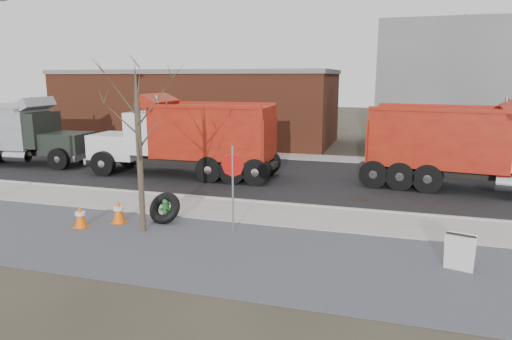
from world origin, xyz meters
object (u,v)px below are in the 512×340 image
(fire_hydrant, at_px, (166,210))
(dump_truck_red_a, at_px, (471,144))
(stop_sign, at_px, (233,174))
(dump_truck_grey, at_px, (13,131))
(truck_tire, at_px, (165,208))
(sandwich_board, at_px, (460,252))
(dump_truck_red_b, at_px, (189,135))

(fire_hydrant, bearing_deg, dump_truck_red_a, 19.23)
(stop_sign, xyz_separation_m, dump_truck_grey, (-15.45, 7.33, 0.00))
(truck_tire, distance_m, dump_truck_grey, 14.80)
(fire_hydrant, distance_m, dump_truck_grey, 14.72)
(stop_sign, xyz_separation_m, dump_truck_red_a, (7.77, 7.88, 0.13))
(truck_tire, relative_size, dump_truck_grey, 0.14)
(sandwich_board, bearing_deg, dump_truck_red_a, 97.11)
(truck_tire, bearing_deg, dump_truck_red_b, 108.35)
(dump_truck_red_b, bearing_deg, fire_hydrant, 106.82)
(truck_tire, height_order, dump_truck_grey, dump_truck_grey)
(fire_hydrant, xyz_separation_m, truck_tire, (0.03, -0.13, 0.13))
(fire_hydrant, xyz_separation_m, dump_truck_red_a, (10.31, 7.46, 1.62))
(truck_tire, height_order, dump_truck_red_a, dump_truck_red_a)
(dump_truck_red_b, bearing_deg, sandwich_board, 141.46)
(dump_truck_grey, bearing_deg, dump_truck_red_a, -3.20)
(dump_truck_red_a, bearing_deg, stop_sign, -127.01)
(truck_tire, relative_size, dump_truck_red_a, 0.12)
(truck_tire, relative_size, stop_sign, 0.44)
(sandwich_board, distance_m, dump_truck_red_b, 14.01)
(sandwich_board, height_order, dump_truck_grey, dump_truck_grey)
(fire_hydrant, height_order, stop_sign, stop_sign)
(fire_hydrant, relative_size, stop_sign, 0.29)
(stop_sign, bearing_deg, dump_truck_red_a, 69.15)
(stop_sign, height_order, dump_truck_red_a, dump_truck_red_a)
(sandwich_board, bearing_deg, stop_sign, -174.33)
(sandwich_board, bearing_deg, dump_truck_grey, 174.77)
(truck_tire, bearing_deg, stop_sign, -6.61)
(dump_truck_red_a, bearing_deg, sandwich_board, -91.38)
(truck_tire, relative_size, dump_truck_red_b, 0.13)
(truck_tire, xyz_separation_m, dump_truck_red_a, (10.28, 7.59, 1.50))
(stop_sign, bearing_deg, dump_truck_grey, 178.35)
(stop_sign, distance_m, dump_truck_red_a, 11.07)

